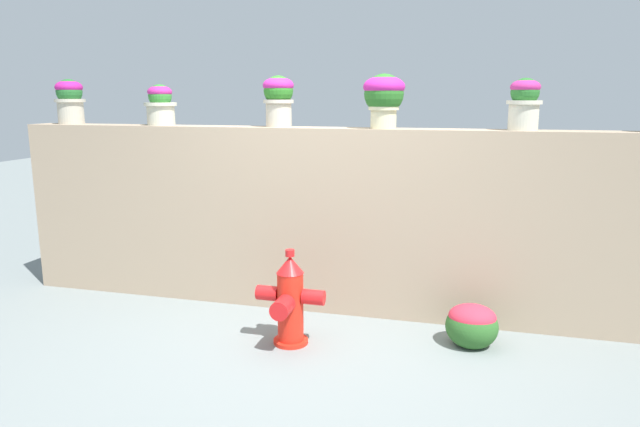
{
  "coord_description": "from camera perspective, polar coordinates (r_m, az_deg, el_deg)",
  "views": [
    {
      "loc": [
        1.16,
        -3.68,
        1.83
      ],
      "look_at": [
        -0.03,
        0.8,
        0.89
      ],
      "focal_mm": 32.08,
      "sensor_mm": 36.0,
      "label": 1
    }
  ],
  "objects": [
    {
      "name": "stone_wall",
      "position": [
        4.93,
        0.92,
        -0.67
      ],
      "size": [
        5.76,
        0.31,
        1.58
      ],
      "primitive_type": "cube",
      "color": "tan",
      "rests_on": "ground"
    },
    {
      "name": "flower_bush_left",
      "position": [
        4.49,
        14.91,
        -10.56
      ],
      "size": [
        0.39,
        0.35,
        0.34
      ],
      "color": "#2D6227",
      "rests_on": "ground"
    },
    {
      "name": "fire_hydrant",
      "position": [
        4.32,
        -3.05,
        -8.8
      ],
      "size": [
        0.52,
        0.41,
        0.73
      ],
      "color": "red",
      "rests_on": "ground"
    },
    {
      "name": "ground_plane",
      "position": [
        4.27,
        -2.43,
        -13.89
      ],
      "size": [
        24.0,
        24.0,
        0.0
      ],
      "primitive_type": "plane",
      "color": "gray"
    },
    {
      "name": "potted_plant_1",
      "position": [
        5.43,
        -15.64,
        10.52
      ],
      "size": [
        0.29,
        0.29,
        0.36
      ],
      "color": "beige",
      "rests_on": "stone_wall"
    },
    {
      "name": "potted_plant_4",
      "position": [
        4.69,
        19.72,
        10.52
      ],
      "size": [
        0.26,
        0.26,
        0.39
      ],
      "color": "beige",
      "rests_on": "stone_wall"
    },
    {
      "name": "potted_plant_0",
      "position": [
        5.98,
        -23.7,
        10.47
      ],
      "size": [
        0.28,
        0.28,
        0.42
      ],
      "color": "#BCB39E",
      "rests_on": "stone_wall"
    },
    {
      "name": "potted_plant_3",
      "position": [
        4.69,
        6.4,
        11.67
      ],
      "size": [
        0.33,
        0.33,
        0.44
      ],
      "color": "beige",
      "rests_on": "stone_wall"
    },
    {
      "name": "potted_plant_2",
      "position": [
        4.96,
        -4.17,
        11.58
      ],
      "size": [
        0.26,
        0.26,
        0.43
      ],
      "color": "beige",
      "rests_on": "stone_wall"
    }
  ]
}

